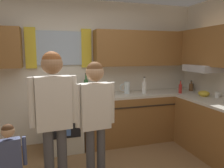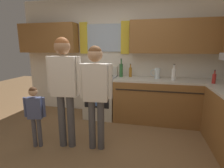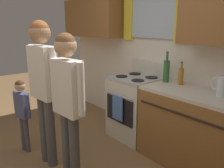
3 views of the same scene
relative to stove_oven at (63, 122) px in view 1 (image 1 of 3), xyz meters
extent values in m
cube|color=silver|center=(0.33, 0.36, 0.83)|extent=(4.60, 0.10, 2.60)
cube|color=silver|center=(0.01, 0.29, 1.27)|extent=(0.78, 0.03, 0.59)
cube|color=yellow|center=(-0.47, 0.28, 1.27)|extent=(0.18, 0.04, 0.69)
cube|color=yellow|center=(0.48, 0.28, 1.27)|extent=(0.18, 0.04, 0.69)
cube|color=brown|center=(1.62, 0.15, 1.27)|extent=(2.01, 0.32, 0.65)
cube|color=brown|center=(2.47, -0.58, 1.28)|extent=(0.32, 1.48, 0.65)
cube|color=#B7B7BC|center=(2.41, -0.49, 0.91)|extent=(0.40, 0.60, 0.12)
cube|color=brown|center=(1.48, 0.00, -0.04)|extent=(2.29, 0.62, 0.86)
cube|color=beige|center=(1.48, 0.00, 0.41)|extent=(2.29, 0.62, 0.04)
cube|color=brown|center=(2.32, -1.00, -0.04)|extent=(0.62, 1.37, 0.86)
cube|color=beige|center=(2.32, -1.00, 0.41)|extent=(0.62, 1.37, 0.04)
cube|color=#2D2319|center=(1.48, -0.32, 0.25)|extent=(2.17, 0.01, 0.02)
cube|color=beige|center=(0.00, 0.00, -0.04)|extent=(0.64, 0.62, 0.86)
cube|color=black|center=(0.00, -0.32, 0.01)|extent=(0.52, 0.01, 0.36)
cylinder|color=#ADADB2|center=(0.00, -0.34, 0.23)|extent=(0.52, 0.02, 0.02)
cube|color=#ADADB2|center=(0.00, 0.00, 0.41)|extent=(0.64, 0.62, 0.04)
cube|color=beige|center=(0.00, 0.27, 0.53)|extent=(0.64, 0.08, 0.20)
cylinder|color=black|center=(-0.16, -0.14, 0.44)|extent=(0.17, 0.17, 0.01)
cylinder|color=black|center=(0.16, -0.14, 0.44)|extent=(0.17, 0.17, 0.01)
cylinder|color=black|center=(-0.16, 0.13, 0.44)|extent=(0.17, 0.17, 0.01)
cylinder|color=black|center=(0.16, 0.13, 0.44)|extent=(0.17, 0.17, 0.01)
cube|color=#4C72B7|center=(0.00, -0.35, 0.05)|extent=(0.20, 0.02, 0.34)
cylinder|color=white|center=(1.50, -0.07, 0.54)|extent=(0.08, 0.08, 0.22)
cylinder|color=white|center=(1.50, -0.07, 0.69)|extent=(0.03, 0.03, 0.08)
cylinder|color=#3F382D|center=(1.50, -0.07, 0.74)|extent=(0.03, 0.03, 0.02)
cylinder|color=#B27223|center=(0.63, 0.13, 0.53)|extent=(0.06, 0.06, 0.20)
cylinder|color=#B27223|center=(0.63, 0.13, 0.67)|extent=(0.02, 0.02, 0.07)
cylinder|color=#3F382D|center=(0.63, 0.13, 0.71)|extent=(0.03, 0.03, 0.02)
cylinder|color=#2D6633|center=(0.44, 0.09, 0.57)|extent=(0.08, 0.08, 0.28)
cylinder|color=#2D6633|center=(0.44, 0.09, 0.76)|extent=(0.03, 0.03, 0.10)
cylinder|color=#3F382D|center=(0.44, 0.09, 0.82)|extent=(0.03, 0.03, 0.02)
cylinder|color=red|center=(2.16, -0.24, 0.52)|extent=(0.06, 0.06, 0.17)
cylinder|color=red|center=(2.16, -0.24, 0.63)|extent=(0.02, 0.02, 0.06)
cylinder|color=#3F382D|center=(2.16, -0.24, 0.67)|extent=(0.03, 0.03, 0.02)
cylinder|color=brown|center=(2.53, -0.06, 0.50)|extent=(0.08, 0.08, 0.14)
cylinder|color=brown|center=(2.53, -0.06, 0.60)|extent=(0.03, 0.03, 0.05)
cylinder|color=#3F382D|center=(2.53, -0.06, 0.63)|extent=(0.04, 0.04, 0.02)
cylinder|color=white|center=(2.52, -0.77, 0.48)|extent=(0.08, 0.08, 0.09)
torus|color=white|center=(2.57, -0.77, 0.48)|extent=(0.07, 0.01, 0.07)
cylinder|color=silver|center=(1.20, 0.03, 0.54)|extent=(0.11, 0.11, 0.22)
torus|color=silver|center=(1.13, 0.03, 0.55)|extent=(0.14, 0.02, 0.14)
cylinder|color=gold|center=(2.38, -0.61, 0.45)|extent=(0.11, 0.11, 0.03)
ellipsoid|color=gold|center=(2.38, -0.61, 0.48)|extent=(0.19, 0.19, 0.10)
cylinder|color=#4C4C51|center=(-0.10, -1.29, -0.06)|extent=(0.11, 0.11, 0.82)
cylinder|color=#4C4C51|center=(-0.24, -1.30, -0.06)|extent=(0.11, 0.11, 0.82)
cube|color=white|center=(-0.17, -1.30, 0.65)|extent=(0.39, 0.19, 0.58)
cylinder|color=white|center=(0.05, -1.28, 0.67)|extent=(0.07, 0.07, 0.54)
cylinder|color=white|center=(-0.39, -1.32, 0.67)|extent=(0.07, 0.07, 0.54)
sphere|color=#A87A56|center=(-0.17, -1.30, 1.07)|extent=(0.23, 0.23, 0.23)
sphere|color=brown|center=(-0.17, -1.30, 1.10)|extent=(0.21, 0.21, 0.21)
cylinder|color=#4C4C51|center=(0.37, -1.25, -0.09)|extent=(0.10, 0.10, 0.76)
cylinder|color=#4C4C51|center=(0.23, -1.27, -0.09)|extent=(0.10, 0.10, 0.76)
cube|color=white|center=(0.30, -1.26, 0.57)|extent=(0.36, 0.18, 0.54)
cylinder|color=white|center=(0.51, -1.24, 0.59)|extent=(0.07, 0.07, 0.50)
cylinder|color=white|center=(0.09, -1.28, 0.59)|extent=(0.07, 0.07, 0.50)
sphere|color=tan|center=(0.30, -1.26, 0.96)|extent=(0.21, 0.21, 0.21)
sphere|color=brown|center=(0.30, -1.26, 0.99)|extent=(0.19, 0.19, 0.19)
cube|color=#47517A|center=(-0.62, -1.42, 0.17)|extent=(0.23, 0.14, 0.33)
cylinder|color=#47517A|center=(-0.48, -1.39, 0.18)|extent=(0.04, 0.04, 0.31)
sphere|color=tan|center=(-0.62, -1.42, 0.42)|extent=(0.13, 0.13, 0.13)
sphere|color=#4C2D19|center=(-0.62, -1.42, 0.43)|extent=(0.12, 0.12, 0.12)
camera|label=1|loc=(-0.22, -3.66, 1.18)|focal=34.38mm
camera|label=2|loc=(1.07, -3.57, 1.06)|focal=27.74mm
camera|label=3|loc=(2.21, -2.29, 1.16)|focal=36.72mm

